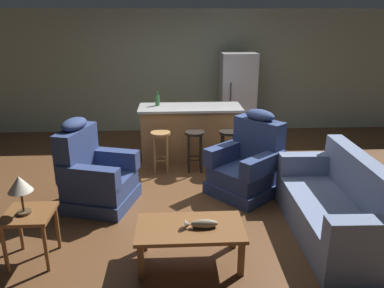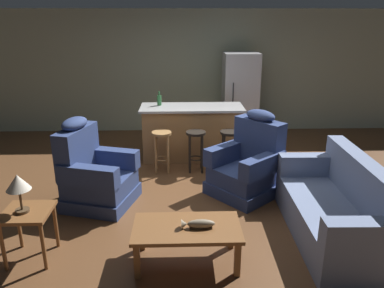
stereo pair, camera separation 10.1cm
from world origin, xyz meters
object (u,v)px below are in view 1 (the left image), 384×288
coffee_table (190,231)px  table_lamp (20,186)px  recliner_near_island (248,165)px  bar_stool_middle (195,144)px  refrigerator (237,96)px  recliner_near_lamp (94,175)px  kitchen_island (190,132)px  couch (338,209)px  bar_stool_right (228,143)px  bar_stool_left (161,144)px  bottle_tall_green (157,100)px  end_table (30,221)px  fish_figurine (201,224)px

coffee_table → table_lamp: bearing=176.5°
recliner_near_island → bar_stool_middle: recliner_near_island is taller
table_lamp → refrigerator: size_ratio=0.23×
bar_stool_middle → recliner_near_lamp: bearing=-142.5°
kitchen_island → bar_stool_middle: size_ratio=2.65×
couch → table_lamp: (-3.40, -0.32, 0.53)m
recliner_near_lamp → kitchen_island: bearing=67.6°
couch → recliner_near_lamp: size_ratio=1.60×
bar_stool_middle → bar_stool_right: (0.55, 0.00, 0.00)m
bar_stool_left → bar_stool_right: bearing=0.0°
refrigerator → bottle_tall_green: 1.95m
end_table → kitchen_island: (1.79, 2.95, 0.02)m
end_table → recliner_near_island: bearing=30.3°
table_lamp → kitchen_island: bearing=58.6°
couch → recliner_near_island: (-0.82, 1.19, 0.08)m
coffee_table → bar_stool_left: (-0.36, 2.45, 0.11)m
kitchen_island → recliner_near_lamp: bearing=-128.6°
fish_figurine → bar_stool_left: 2.52m
bar_stool_middle → refrigerator: size_ratio=0.39×
refrigerator → bottle_tall_green: size_ratio=7.06×
recliner_near_island → bar_stool_middle: size_ratio=1.76×
fish_figurine → bottle_tall_green: bearing=99.4°
fish_figurine → refrigerator: size_ratio=0.19×
table_lamp → recliner_near_island: bearing=30.4°
recliner_near_lamp → bar_stool_middle: bearing=53.8°
refrigerator → kitchen_island: bearing=-130.7°
recliner_near_lamp → coffee_table: bearing=-31.7°
recliner_near_lamp → refrigerator: bearing=66.7°
couch → bar_stool_right: size_ratio=2.82×
coffee_table → bar_stool_middle: bar_stool_middle is taller
recliner_near_island → bottle_tall_green: 2.15m
recliner_near_lamp → bar_stool_middle: 1.79m
couch → bar_stool_right: bearing=-62.8°
kitchen_island → bar_stool_middle: bearing=-86.0°
bar_stool_left → end_table: bearing=-118.8°
table_lamp → refrigerator: bearing=55.7°
table_lamp → bar_stool_right: table_lamp is taller
end_table → refrigerator: bearing=55.8°
couch → bar_stool_left: couch is taller
recliner_near_lamp → table_lamp: 1.40m
couch → refrigerator: size_ratio=1.09×
fish_figurine → recliner_near_lamp: 1.92m
recliner_near_lamp → refrigerator: size_ratio=0.68×
end_table → bottle_tall_green: (1.21, 3.06, 0.58)m
fish_figurine → bar_stool_right: 2.56m
fish_figurine → recliner_near_lamp: bearing=134.0°
table_lamp → end_table: bearing=35.2°
table_lamp → bar_stool_middle: size_ratio=0.60×
recliner_near_lamp → kitchen_island: 2.20m
end_table → table_lamp: bearing=-144.8°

